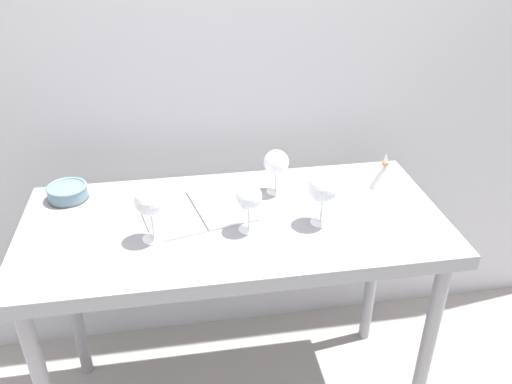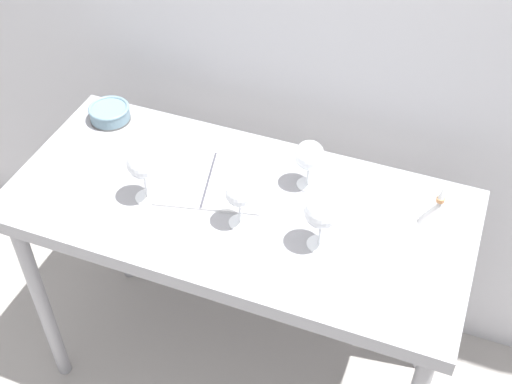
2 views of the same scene
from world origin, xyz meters
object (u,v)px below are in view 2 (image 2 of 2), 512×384
object	(u,v)px
wine_glass_far_right	(309,156)
tasting_sheet_upper	(364,215)
wine_glass_near_right	(322,212)
decanter_funnel	(437,212)
open_notebook	(209,180)
wine_glass_near_left	(143,165)
tasting_bowl	(110,113)
wine_glass_near_center	(239,194)

from	to	relation	value
wine_glass_far_right	tasting_sheet_upper	xyz separation A→B (m)	(0.20, -0.07, -0.11)
wine_glass_near_right	decanter_funnel	world-z (taller)	wine_glass_near_right
wine_glass_far_right	open_notebook	distance (m)	0.33
decanter_funnel	wine_glass_near_left	bearing A→B (deg)	-166.14
wine_glass_far_right	wine_glass_near_right	bearing A→B (deg)	-64.53
wine_glass_near_right	tasting_bowl	bearing A→B (deg)	160.59
open_notebook	tasting_sheet_upper	world-z (taller)	open_notebook
wine_glass_near_center	tasting_sheet_upper	size ratio (longest dim) A/B	0.71
wine_glass_far_right	tasting_sheet_upper	distance (m)	0.24
wine_glass_far_right	wine_glass_near_center	distance (m)	0.26
wine_glass_near_right	tasting_sheet_upper	distance (m)	0.22
wine_glass_near_left	tasting_sheet_upper	world-z (taller)	wine_glass_near_left
wine_glass_near_center	decanter_funnel	distance (m)	0.57
wine_glass_near_right	tasting_bowl	size ratio (longest dim) A/B	1.31
wine_glass_near_right	tasting_sheet_upper	xyz separation A→B (m)	(0.09, 0.16, -0.13)
wine_glass_near_right	open_notebook	distance (m)	0.44
open_notebook	decanter_funnel	xyz separation A→B (m)	(0.69, 0.07, 0.04)
wine_glass_far_right	tasting_sheet_upper	bearing A→B (deg)	-19.20
decanter_funnel	wine_glass_far_right	bearing A→B (deg)	176.47
wine_glass_far_right	decanter_funnel	size ratio (longest dim) A/B	1.18
wine_glass_near_right	wine_glass_far_right	bearing A→B (deg)	115.47
open_notebook	wine_glass_near_left	bearing A→B (deg)	-149.97
wine_glass_far_right	wine_glass_near_center	size ratio (longest dim) A/B	1.00
tasting_bowl	wine_glass_near_left	bearing A→B (deg)	-45.04
tasting_sheet_upper	decanter_funnel	size ratio (longest dim) A/B	1.67
tasting_bowl	wine_glass_far_right	bearing A→B (deg)	-5.58
wine_glass_far_right	tasting_bowl	bearing A→B (deg)	174.42
wine_glass_near_right	decanter_funnel	xyz separation A→B (m)	(0.29, 0.20, -0.08)
wine_glass_near_left	decanter_funnel	bearing A→B (deg)	13.86
wine_glass_near_right	decanter_funnel	size ratio (longest dim) A/B	1.31
wine_glass_near_center	wine_glass_near_left	distance (m)	0.30
tasting_sheet_upper	tasting_bowl	world-z (taller)	tasting_bowl
tasting_sheet_upper	wine_glass_near_right	bearing A→B (deg)	-132.77
wine_glass_near_right	tasting_sheet_upper	world-z (taller)	wine_glass_near_right
wine_glass_near_left	open_notebook	world-z (taller)	wine_glass_near_left
wine_glass_near_center	decanter_funnel	xyz separation A→B (m)	(0.53, 0.20, -0.07)
open_notebook	tasting_bowl	size ratio (longest dim) A/B	2.86
wine_glass_near_right	wine_glass_near_center	distance (m)	0.24
wine_glass_near_right	tasting_sheet_upper	bearing A→B (deg)	60.23
wine_glass_near_right	wine_glass_near_center	world-z (taller)	wine_glass_near_right
tasting_sheet_upper	tasting_bowl	xyz separation A→B (m)	(-0.93, 0.14, 0.03)
wine_glass_near_center	tasting_bowl	world-z (taller)	wine_glass_near_center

